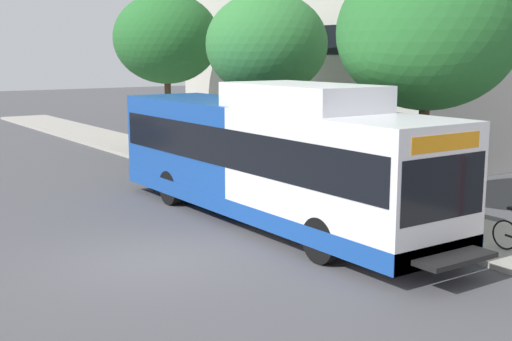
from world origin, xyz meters
The scene contains 6 objects.
ground_plane centered at (0.00, 8.00, 0.00)m, with size 120.00×120.00×0.00m, color #4C4C51.
sidewalk_curb centered at (7.00, 6.00, 0.07)m, with size 3.00×56.00×0.14m, color #A8A399.
transit_bus centered at (4.04, 1.35, 1.70)m, with size 2.58×12.25×3.65m.
street_tree_near_stop centered at (7.71, -0.57, 4.88)m, with size 4.71×4.71×6.75m.
street_tree_mid_block centered at (7.88, 6.82, 4.65)m, with size 4.26×4.26×6.33m.
street_tree_far_block centered at (7.63, 13.88, 4.97)m, with size 4.57×4.57×6.78m.
Camera 1 is at (-6.02, -12.68, 4.38)m, focal length 47.49 mm.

